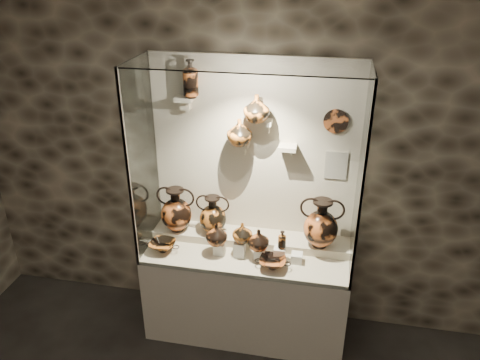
% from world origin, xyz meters
% --- Properties ---
extents(wall_back, '(5.00, 0.02, 3.20)m').
position_xyz_m(wall_back, '(0.00, 2.50, 1.60)').
color(wall_back, black).
rests_on(wall_back, ground).
extents(plinth, '(1.70, 0.60, 0.80)m').
position_xyz_m(plinth, '(0.00, 2.18, 0.40)').
color(plinth, beige).
rests_on(plinth, floor).
extents(front_tier, '(1.68, 0.58, 0.03)m').
position_xyz_m(front_tier, '(0.00, 2.18, 0.82)').
color(front_tier, '#BDAE92').
rests_on(front_tier, plinth).
extents(rear_tier, '(1.70, 0.25, 0.10)m').
position_xyz_m(rear_tier, '(0.00, 2.35, 0.85)').
color(rear_tier, '#BDAE92').
rests_on(rear_tier, plinth).
extents(back_panel, '(1.70, 0.03, 1.60)m').
position_xyz_m(back_panel, '(0.00, 2.50, 1.60)').
color(back_panel, beige).
rests_on(back_panel, plinth).
extents(glass_front, '(1.70, 0.01, 1.60)m').
position_xyz_m(glass_front, '(0.00, 1.88, 1.60)').
color(glass_front, white).
rests_on(glass_front, plinth).
extents(glass_left, '(0.01, 0.60, 1.60)m').
position_xyz_m(glass_left, '(-0.85, 2.18, 1.60)').
color(glass_left, white).
rests_on(glass_left, plinth).
extents(glass_right, '(0.01, 0.60, 1.60)m').
position_xyz_m(glass_right, '(0.85, 2.18, 1.60)').
color(glass_right, white).
rests_on(glass_right, plinth).
extents(glass_top, '(1.70, 0.60, 0.01)m').
position_xyz_m(glass_top, '(0.00, 2.18, 2.40)').
color(glass_top, white).
rests_on(glass_top, back_panel).
extents(frame_post_left, '(0.02, 0.02, 1.60)m').
position_xyz_m(frame_post_left, '(-0.84, 1.89, 1.60)').
color(frame_post_left, gray).
rests_on(frame_post_left, plinth).
extents(frame_post_right, '(0.02, 0.02, 1.60)m').
position_xyz_m(frame_post_right, '(0.84, 1.89, 1.60)').
color(frame_post_right, gray).
rests_on(frame_post_right, plinth).
extents(pedestal_a, '(0.09, 0.09, 0.10)m').
position_xyz_m(pedestal_a, '(-0.22, 2.13, 0.88)').
color(pedestal_a, silver).
rests_on(pedestal_a, front_tier).
extents(pedestal_b, '(0.09, 0.09, 0.13)m').
position_xyz_m(pedestal_b, '(-0.05, 2.13, 0.90)').
color(pedestal_b, silver).
rests_on(pedestal_b, front_tier).
extents(pedestal_c, '(0.09, 0.09, 0.09)m').
position_xyz_m(pedestal_c, '(0.12, 2.13, 0.88)').
color(pedestal_c, silver).
rests_on(pedestal_c, front_tier).
extents(pedestal_d, '(0.09, 0.09, 0.12)m').
position_xyz_m(pedestal_d, '(0.28, 2.13, 0.89)').
color(pedestal_d, silver).
rests_on(pedestal_d, front_tier).
extents(pedestal_e, '(0.09, 0.09, 0.08)m').
position_xyz_m(pedestal_e, '(0.42, 2.13, 0.87)').
color(pedestal_e, silver).
rests_on(pedestal_e, front_tier).
extents(bracket_ul, '(0.14, 0.12, 0.04)m').
position_xyz_m(bracket_ul, '(-0.55, 2.42, 2.05)').
color(bracket_ul, beige).
rests_on(bracket_ul, back_panel).
extents(bracket_ca, '(0.14, 0.12, 0.04)m').
position_xyz_m(bracket_ca, '(-0.10, 2.42, 1.70)').
color(bracket_ca, beige).
rests_on(bracket_ca, back_panel).
extents(bracket_cb, '(0.10, 0.12, 0.04)m').
position_xyz_m(bracket_cb, '(0.10, 2.42, 1.90)').
color(bracket_cb, beige).
rests_on(bracket_cb, back_panel).
extents(bracket_cc, '(0.14, 0.12, 0.04)m').
position_xyz_m(bracket_cc, '(0.28, 2.42, 1.70)').
color(bracket_cc, beige).
rests_on(bracket_cc, back_panel).
extents(amphora_left, '(0.41, 0.41, 0.40)m').
position_xyz_m(amphora_left, '(-0.64, 2.31, 1.10)').
color(amphora_left, '#BC5824').
rests_on(amphora_left, rear_tier).
extents(amphora_mid, '(0.29, 0.29, 0.35)m').
position_xyz_m(amphora_mid, '(-0.32, 2.33, 1.07)').
color(amphora_mid, '#B86220').
rests_on(amphora_mid, rear_tier).
extents(amphora_right, '(0.37, 0.37, 0.42)m').
position_xyz_m(amphora_right, '(0.59, 2.30, 1.11)').
color(amphora_right, '#BC5824').
rests_on(amphora_right, rear_tier).
extents(jug_a, '(0.22, 0.22, 0.19)m').
position_xyz_m(jug_a, '(-0.24, 2.11, 1.02)').
color(jug_a, '#BC5824').
rests_on(jug_a, pedestal_a).
extents(jug_b, '(0.17, 0.17, 0.17)m').
position_xyz_m(jug_b, '(-0.03, 2.15, 1.05)').
color(jug_b, '#B86220').
rests_on(jug_b, pedestal_b).
extents(jug_c, '(0.21, 0.21, 0.18)m').
position_xyz_m(jug_c, '(0.11, 2.12, 1.01)').
color(jug_c, '#BC5824').
rests_on(jug_c, pedestal_c).
extents(lekythos_small, '(0.08, 0.08, 0.18)m').
position_xyz_m(lekythos_small, '(0.30, 2.13, 1.04)').
color(lekythos_small, '#B86220').
rests_on(lekythos_small, pedestal_d).
extents(kylix_left, '(0.32, 0.29, 0.11)m').
position_xyz_m(kylix_left, '(-0.69, 2.07, 0.88)').
color(kylix_left, '#B86220').
rests_on(kylix_left, front_tier).
extents(kylix_right, '(0.34, 0.31, 0.11)m').
position_xyz_m(kylix_right, '(0.24, 2.01, 0.88)').
color(kylix_right, '#BC5824').
rests_on(kylix_right, front_tier).
extents(lekythos_tall, '(0.17, 0.17, 0.33)m').
position_xyz_m(lekythos_tall, '(-0.49, 2.40, 2.23)').
color(lekythos_tall, '#BC5824').
rests_on(lekythos_tall, bracket_ul).
extents(ovoid_vase_a, '(0.26, 0.26, 0.21)m').
position_xyz_m(ovoid_vase_a, '(-0.10, 2.37, 1.82)').
color(ovoid_vase_a, '#B86220').
rests_on(ovoid_vase_a, bracket_ca).
extents(ovoid_vase_b, '(0.27, 0.27, 0.21)m').
position_xyz_m(ovoid_vase_b, '(0.03, 2.37, 2.02)').
color(ovoid_vase_b, '#B86220').
rests_on(ovoid_vase_b, bracket_cb).
extents(wall_plate, '(0.19, 0.02, 0.19)m').
position_xyz_m(wall_plate, '(0.63, 2.47, 1.93)').
color(wall_plate, '#BD5725').
rests_on(wall_plate, back_panel).
extents(info_placard, '(0.18, 0.01, 0.24)m').
position_xyz_m(info_placard, '(0.67, 2.47, 1.56)').
color(info_placard, beige).
rests_on(info_placard, back_panel).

